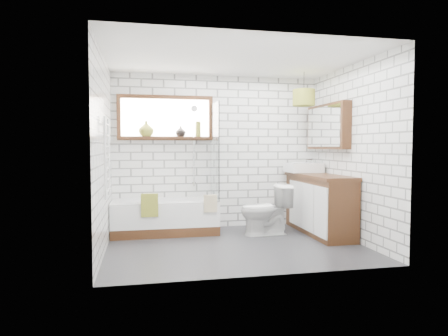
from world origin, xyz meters
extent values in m
cube|color=#27272A|center=(0.00, 0.00, -0.01)|extent=(3.40, 2.60, 0.01)
cube|color=white|center=(0.00, 0.00, 2.50)|extent=(3.40, 2.60, 0.01)
cube|color=white|center=(0.00, 1.30, 1.25)|extent=(3.40, 0.01, 2.50)
cube|color=white|center=(0.00, -1.30, 1.25)|extent=(3.40, 0.01, 2.50)
cube|color=white|center=(-1.70, 0.00, 1.25)|extent=(0.01, 2.60, 2.50)
cube|color=white|center=(1.70, 0.00, 1.25)|extent=(0.01, 2.60, 2.50)
cube|color=#341B0E|center=(-0.85, 1.26, 1.80)|extent=(1.52, 0.16, 0.68)
cube|color=white|center=(-1.66, 0.00, 1.20)|extent=(0.06, 0.52, 1.00)
cube|color=#341B0E|center=(1.62, 0.60, 1.65)|extent=(0.16, 1.20, 0.70)
cylinder|color=silver|center=(-0.40, 1.26, 1.35)|extent=(0.02, 0.02, 1.30)
cube|color=white|center=(-0.89, 0.95, 0.26)|extent=(1.60, 0.70, 0.52)
cube|color=white|center=(-0.11, 0.95, 1.27)|extent=(0.02, 0.72, 1.50)
cube|color=olive|center=(-1.13, 0.60, 0.50)|extent=(0.24, 0.07, 0.33)
cube|color=tan|center=(-0.24, 0.60, 0.50)|extent=(0.20, 0.05, 0.26)
cube|color=#341B0E|center=(1.44, 0.49, 0.46)|extent=(0.52, 1.60, 0.92)
cube|color=white|center=(1.38, 0.97, 1.00)|extent=(0.54, 0.47, 0.16)
cylinder|color=silver|center=(1.54, 0.97, 1.05)|extent=(0.03, 0.03, 0.15)
imported|color=white|center=(0.60, 0.56, 0.38)|extent=(0.46, 0.77, 0.76)
imported|color=olive|center=(-1.16, 1.23, 1.60)|extent=(0.31, 0.31, 0.24)
imported|color=black|center=(-0.62, 1.23, 1.57)|extent=(0.22, 0.22, 0.17)
cylinder|color=olive|center=(-0.33, 1.23, 1.60)|extent=(0.08, 0.08, 0.25)
cylinder|color=olive|center=(1.24, 0.66, 2.10)|extent=(0.34, 0.34, 0.25)
camera|label=1|loc=(-1.23, -5.20, 1.34)|focal=32.00mm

